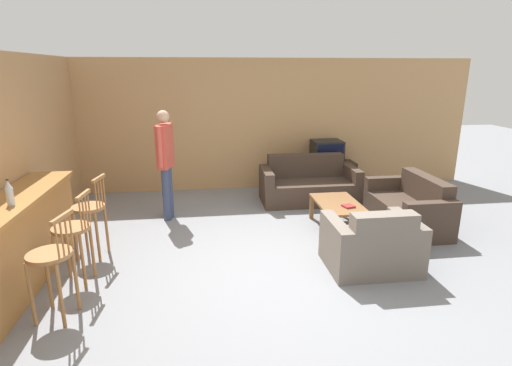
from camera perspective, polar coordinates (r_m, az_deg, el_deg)
ground_plane at (r=5.09m, az=2.75°, el=-11.96°), size 24.00×24.00×0.00m
wall_back at (r=8.10m, az=-1.64°, el=8.25°), size 9.40×0.08×2.60m
wall_left at (r=6.30m, az=-30.31°, el=3.88°), size 0.08×8.57×2.60m
bar_counter at (r=5.19m, az=-31.15°, el=-7.55°), size 0.55×2.66×1.01m
bar_chair_near at (r=4.35m, az=-27.13°, el=-10.09°), size 0.49×0.49×1.09m
bar_chair_mid at (r=4.92m, az=-24.65°, el=-6.77°), size 0.45×0.45×1.09m
bar_chair_far at (r=5.55m, az=-22.62°, el=-4.03°), size 0.48×0.48×1.09m
couch_far at (r=7.50m, az=7.48°, el=-0.33°), size 1.76×0.87×0.83m
armchair_near at (r=5.13m, az=16.26°, el=-8.66°), size 1.07×0.82×0.81m
loveseat_right at (r=6.68m, az=21.02°, el=-3.38°), size 0.80×1.51×0.80m
coffee_table at (r=6.23m, az=11.65°, el=-3.29°), size 0.63×1.06×0.42m
tv_unit at (r=8.32m, az=9.90°, el=1.06°), size 1.18×0.44×0.56m
tv at (r=8.20m, az=10.08°, el=4.46°), size 0.59×0.51×0.45m
bottle at (r=4.85m, az=-31.77°, el=-1.26°), size 0.08×0.08×0.29m
book_on_table at (r=6.04m, az=13.06°, el=-3.24°), size 0.19×0.19×0.03m
person_by_window at (r=6.52m, az=-12.80°, el=3.46°), size 0.26×0.51×1.77m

